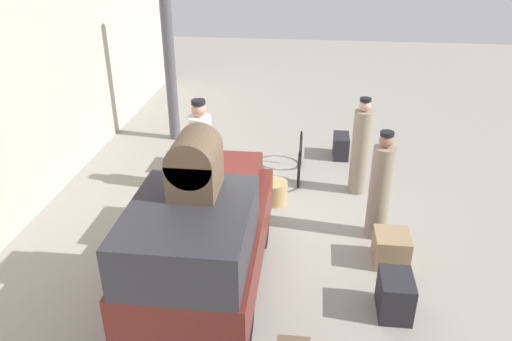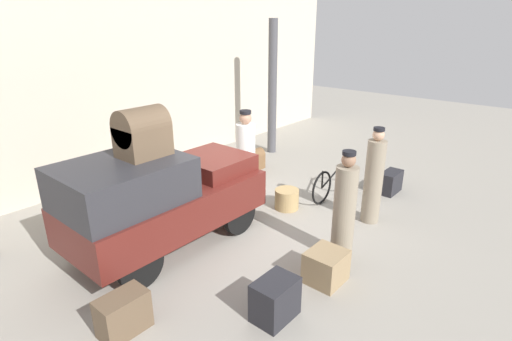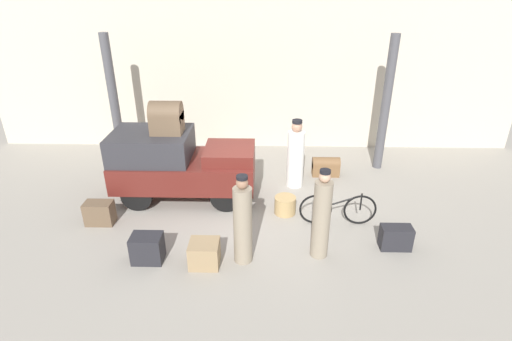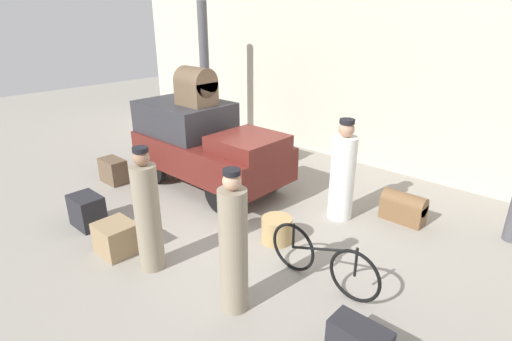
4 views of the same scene
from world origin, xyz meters
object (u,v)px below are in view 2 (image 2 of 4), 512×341
object	(u,v)px
suitcase_black_upright	(275,299)
porter_standing_middle	(246,153)
porter_lifting_near_truck	(374,179)
wicker_basket	(287,199)
trunk_large_brown	(326,266)
porter_carrying_trunk	(344,210)
suitcase_tan_flat	(390,182)
suitcase_small_leather	(123,314)
trunk_on_truck_roof	(142,133)
bicycle	(334,181)
trunk_barrel_dark	(251,160)
truck	(159,197)

from	to	relation	value
suitcase_black_upright	porter_standing_middle	bearing A→B (deg)	46.67
porter_lifting_near_truck	wicker_basket	bearing A→B (deg)	111.34
trunk_large_brown	porter_standing_middle	bearing A→B (deg)	59.85
porter_standing_middle	suitcase_black_upright	world-z (taller)	porter_standing_middle
porter_carrying_trunk	suitcase_tan_flat	bearing A→B (deg)	8.59
suitcase_tan_flat	suitcase_small_leather	distance (m)	6.23
trunk_large_brown	trunk_on_truck_roof	world-z (taller)	trunk_on_truck_roof
porter_carrying_trunk	trunk_large_brown	distance (m)	0.94
porter_standing_middle	porter_lifting_near_truck	distance (m)	2.91
bicycle	suitcase_black_upright	size ratio (longest dim) A/B	2.88
trunk_large_brown	suitcase_small_leather	bearing A→B (deg)	151.69
trunk_barrel_dark	suitcase_tan_flat	world-z (taller)	trunk_barrel_dark
wicker_basket	suitcase_black_upright	world-z (taller)	suitcase_black_upright
trunk_large_brown	trunk_barrel_dark	bearing A→B (deg)	54.31
bicycle	porter_standing_middle	bearing A→B (deg)	114.42
truck	suitcase_tan_flat	xyz separation A→B (m)	(4.66, -2.00, -0.67)
porter_carrying_trunk	suitcase_black_upright	world-z (taller)	porter_carrying_trunk
suitcase_black_upright	bicycle	bearing A→B (deg)	19.73
porter_standing_middle	suitcase_black_upright	xyz separation A→B (m)	(-2.97, -3.15, -0.53)
trunk_barrel_dark	suitcase_small_leather	world-z (taller)	trunk_barrel_dark
wicker_basket	trunk_barrel_dark	size ratio (longest dim) A/B	0.67
wicker_basket	porter_carrying_trunk	distance (m)	2.02
trunk_barrel_dark	suitcase_small_leather	size ratio (longest dim) A/B	1.22
truck	trunk_barrel_dark	xyz separation A→B (m)	(3.71, 1.25, -0.64)
wicker_basket	suitcase_tan_flat	bearing A→B (deg)	-30.70
suitcase_black_upright	wicker_basket	bearing A→B (deg)	33.65
porter_carrying_trunk	trunk_barrel_dark	bearing A→B (deg)	61.04
truck	trunk_large_brown	xyz separation A→B (m)	(0.95, -2.59, -0.67)
suitcase_tan_flat	bicycle	bearing A→B (deg)	140.22
suitcase_small_leather	trunk_on_truck_roof	bearing A→B (deg)	43.04
porter_standing_middle	porter_lifting_near_truck	world-z (taller)	porter_lifting_near_truck
porter_lifting_near_truck	trunk_large_brown	size ratio (longest dim) A/B	3.30
truck	trunk_large_brown	distance (m)	2.84
suitcase_black_upright	trunk_large_brown	bearing A→B (deg)	-4.60
wicker_basket	porter_lifting_near_truck	world-z (taller)	porter_lifting_near_truck
truck	suitcase_black_upright	size ratio (longest dim) A/B	5.72
wicker_basket	suitcase_black_upright	bearing A→B (deg)	-146.35
porter_lifting_near_truck	trunk_on_truck_roof	distance (m)	4.17
porter_lifting_near_truck	suitcase_tan_flat	size ratio (longest dim) A/B	3.01
suitcase_black_upright	suitcase_tan_flat	world-z (taller)	suitcase_black_upright
wicker_basket	trunk_large_brown	xyz separation A→B (m)	(-1.58, -1.86, 0.04)
suitcase_black_upright	suitcase_small_leather	world-z (taller)	suitcase_black_upright
bicycle	porter_standing_middle	xyz separation A→B (m)	(-0.81, 1.79, 0.44)
truck	trunk_barrel_dark	world-z (taller)	truck
truck	suitcase_tan_flat	world-z (taller)	truck
trunk_on_truck_roof	trunk_barrel_dark	bearing A→B (deg)	17.79
truck	trunk_on_truck_roof	distance (m)	1.13
porter_lifting_near_truck	suitcase_small_leather	size ratio (longest dim) A/B	3.04
truck	porter_lifting_near_truck	world-z (taller)	porter_lifting_near_truck
suitcase_tan_flat	trunk_barrel_dark	bearing A→B (deg)	106.30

